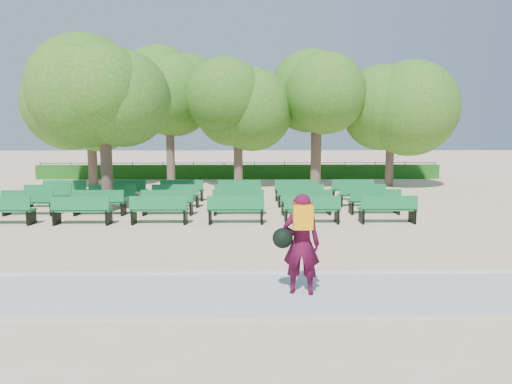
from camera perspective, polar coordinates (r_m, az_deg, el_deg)
The scene contains 9 objects.
ground at distance 15.88m, azimuth -3.08°, elevation -3.47°, with size 120.00×120.00×0.00m, color #DAB390.
paving at distance 8.72m, azimuth -4.86°, elevation -12.58°, with size 30.00×2.20×0.06m, color #B0B0AB.
curb at distance 9.80m, azimuth -4.41°, elevation -10.16°, with size 30.00×0.12×0.10m, color silver.
hedge at distance 29.69m, azimuth -2.13°, elevation 2.54°, with size 26.00×0.70×0.90m, color #1D5B17.
fence at distance 30.13m, azimuth -2.11°, elevation 1.75°, with size 26.00×0.10×1.02m, color black, non-canonical shape.
tree_line at distance 25.76m, azimuth -2.29°, elevation 0.77°, with size 21.80×6.80×7.04m, color #3B741F, non-canonical shape.
bench_array at distance 17.77m, azimuth -6.31°, elevation -2.01°, with size 1.91×0.71×1.18m.
tree_among at distance 18.20m, azimuth -18.49°, elevation 10.50°, with size 4.24×4.24×6.02m.
person at distance 8.40m, azimuth 5.51°, elevation -6.28°, with size 0.91×0.58×1.86m.
Camera 1 is at (0.58, -15.57, 3.02)m, focal length 32.00 mm.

